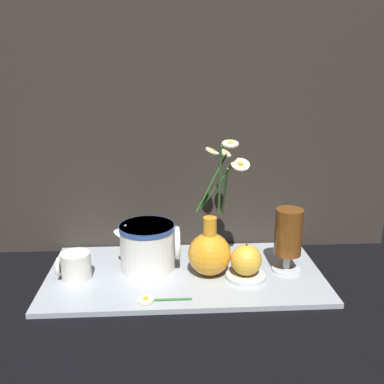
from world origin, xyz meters
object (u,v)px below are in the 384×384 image
Objects in this scene: yellow_mug at (75,266)px; tea_glass at (288,235)px; orange_fruit at (246,260)px; vase_with_flowers at (210,250)px; ceramic_pitcher at (148,245)px.

yellow_mug is 0.52m from tea_glass.
yellow_mug is 0.41m from orange_fruit.
tea_glass is (0.51, 0.01, 0.06)m from yellow_mug.
orange_fruit is (0.08, -0.03, -0.02)m from vase_with_flowers.
orange_fruit is (0.41, -0.02, 0.01)m from yellow_mug.
ceramic_pitcher is at bearing 165.85° from vase_with_flowers.
orange_fruit is at bearing -3.10° from yellow_mug.
yellow_mug is at bearing -165.75° from ceramic_pitcher.
vase_with_flowers is at bearing 1.04° from yellow_mug.
tea_glass is at bearing 1.47° from vase_with_flowers.
tea_glass is at bearing -5.53° from ceramic_pitcher.
tea_glass reaches higher than yellow_mug.
vase_with_flowers reaches higher than yellow_mug.
yellow_mug is 0.49× the size of ceramic_pitcher.
vase_with_flowers reaches higher than tea_glass.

